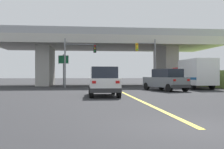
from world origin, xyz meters
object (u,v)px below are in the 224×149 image
(suv_lead, at_px, (103,82))
(box_truck, at_px, (194,73))
(highway_sign, at_px, (63,63))
(suv_crossing, at_px, (166,80))
(semi_truck_distant, at_px, (104,74))
(traffic_signal_nearside, at_px, (149,56))
(traffic_signal_farside, at_px, (76,56))

(suv_lead, relative_size, box_truck, 0.63)
(suv_lead, bearing_deg, highway_sign, 103.56)
(suv_crossing, height_order, semi_truck_distant, semi_truck_distant)
(semi_truck_distant, bearing_deg, highway_sign, -107.51)
(suv_lead, xyz_separation_m, suv_crossing, (6.20, 5.43, 0.00))
(suv_lead, relative_size, suv_crossing, 0.86)
(traffic_signal_nearside, bearing_deg, suv_crossing, -92.25)
(suv_crossing, relative_size, traffic_signal_nearside, 0.87)
(suv_lead, bearing_deg, suv_crossing, 41.22)
(traffic_signal_nearside, height_order, traffic_signal_farside, traffic_signal_nearside)
(traffic_signal_nearside, bearing_deg, highway_sign, 159.03)
(suv_crossing, relative_size, traffic_signal_farside, 0.90)
(traffic_signal_farside, bearing_deg, traffic_signal_nearside, 5.60)
(highway_sign, bearing_deg, box_truck, -29.63)
(suv_lead, xyz_separation_m, box_truck, (10.44, 8.85, 0.62))
(traffic_signal_nearside, bearing_deg, box_truck, -46.92)
(traffic_signal_farside, xyz_separation_m, highway_sign, (-1.80, 4.94, -0.59))
(suv_crossing, bearing_deg, semi_truck_distant, 76.56)
(box_truck, relative_size, highway_sign, 1.66)
(suv_crossing, bearing_deg, highway_sign, 112.65)
(suv_lead, height_order, highway_sign, highway_sign)
(traffic_signal_nearside, bearing_deg, suv_lead, -116.46)
(box_truck, bearing_deg, traffic_signal_farside, 165.32)
(box_truck, xyz_separation_m, semi_truck_distant, (-7.45, 30.88, -0.01))
(box_truck, bearing_deg, semi_truck_distant, 103.57)
(suv_crossing, distance_m, box_truck, 5.48)
(highway_sign, bearing_deg, traffic_signal_nearside, -20.97)
(suv_crossing, distance_m, traffic_signal_nearside, 8.11)
(traffic_signal_nearside, bearing_deg, traffic_signal_farside, -174.40)
(box_truck, bearing_deg, suv_crossing, -141.13)
(suv_lead, bearing_deg, box_truck, 40.28)
(suv_crossing, distance_m, traffic_signal_farside, 11.21)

